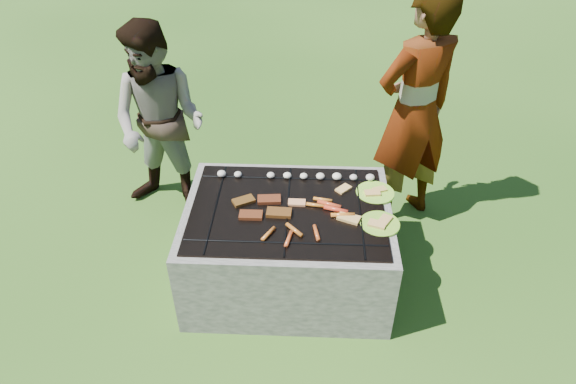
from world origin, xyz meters
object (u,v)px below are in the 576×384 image
Objects in this scene: cook at (414,112)px; fire_pit at (288,247)px; plate_far at (375,193)px; plate_near at (380,224)px; bystander at (160,123)px.

fire_pit is at bearing 13.38° from cook.
plate_far and plate_near have the same top height.
plate_far is at bearing 34.26° from cook.
plate_far is 0.92× the size of plate_near.
plate_far is 0.31m from plate_near.
fire_pit is 0.73× the size of cook.
fire_pit is 0.66m from plate_near.
cook is at bearing 41.95° from fire_pit.
cook is at bearing 13.98° from bystander.
fire_pit is 1.34m from bystander.
plate_near reaches higher than fire_pit.
plate_far reaches higher than fire_pit.
cook is (0.86, 0.77, 0.61)m from fire_pit.
fire_pit is 0.87× the size of bystander.
cook reaches higher than fire_pit.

